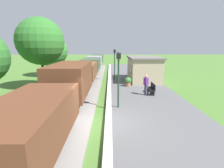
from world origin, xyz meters
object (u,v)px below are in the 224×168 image
(station_hut, at_px, (143,69))
(bench_near_hut, at_px, (152,88))
(tree_trackside_far, at_px, (40,41))
(tree_field_left, at_px, (51,51))
(lamp_post_near, at_px, (119,69))
(lamp_post_far, at_px, (115,58))
(freight_train, at_px, (88,68))
(person_waiting, at_px, (146,84))
(potted_planter, at_px, (128,82))
(bench_down_platform, at_px, (134,71))

(station_hut, xyz_separation_m, bench_near_hut, (-0.39, -5.85, -0.93))
(tree_trackside_far, bearing_deg, tree_field_left, 101.93)
(bench_near_hut, height_order, lamp_post_near, lamp_post_near)
(station_hut, distance_m, bench_near_hut, 5.94)
(lamp_post_near, distance_m, lamp_post_far, 9.67)
(freight_train, xyz_separation_m, lamp_post_far, (3.43, -1.42, 1.35))
(person_waiting, relative_size, potted_planter, 1.87)
(bench_near_hut, height_order, bench_down_platform, same)
(lamp_post_far, bearing_deg, potted_planter, -70.60)
(bench_near_hut, relative_size, tree_field_left, 0.25)
(freight_train, height_order, lamp_post_far, lamp_post_far)
(tree_trackside_far, bearing_deg, bench_down_platform, 36.57)
(bench_near_hut, relative_size, lamp_post_near, 0.41)
(tree_trackside_far, bearing_deg, station_hut, 14.61)
(potted_planter, distance_m, tree_trackside_far, 9.41)
(bench_down_platform, bearing_deg, station_hut, -85.45)
(station_hut, distance_m, tree_trackside_far, 11.42)
(freight_train, distance_m, bench_near_hut, 10.14)
(potted_planter, xyz_separation_m, tree_field_left, (-10.12, 7.73, 2.89))
(bench_near_hut, height_order, person_waiting, person_waiting)
(bench_near_hut, xyz_separation_m, person_waiting, (-0.58, -0.36, 0.46))
(freight_train, height_order, bench_down_platform, freight_train)
(bench_down_platform, bearing_deg, bench_near_hut, -90.00)
(person_waiting, bearing_deg, tree_field_left, -70.86)
(bench_near_hut, xyz_separation_m, lamp_post_far, (-2.99, 6.40, 2.08))
(bench_down_platform, distance_m, person_waiting, 11.08)
(station_hut, xyz_separation_m, potted_planter, (-2.12, -3.02, -0.93))
(freight_train, xyz_separation_m, tree_trackside_far, (-3.86, -4.75, 3.21))
(station_hut, bearing_deg, bench_near_hut, -93.77)
(freight_train, distance_m, bench_down_platform, 7.07)
(bench_down_platform, relative_size, tree_field_left, 0.25)
(bench_down_platform, bearing_deg, tree_field_left, -179.38)
(freight_train, height_order, lamp_post_near, lamp_post_near)
(lamp_post_near, distance_m, tree_field_left, 16.46)
(bench_down_platform, distance_m, tree_field_left, 12.21)
(station_hut, xyz_separation_m, tree_field_left, (-12.24, 4.72, 1.96))
(station_hut, xyz_separation_m, bench_down_platform, (-0.39, 4.84, -0.93))
(tree_trackside_far, bearing_deg, freight_train, 50.88)
(tree_field_left, bearing_deg, potted_planter, -37.38)
(lamp_post_near, bearing_deg, station_hut, 69.71)
(bench_near_hut, height_order, tree_field_left, tree_field_left)
(lamp_post_near, height_order, tree_trackside_far, tree_trackside_far)
(bench_near_hut, xyz_separation_m, potted_planter, (-1.73, 2.83, 0.00))
(station_hut, distance_m, person_waiting, 6.30)
(freight_train, height_order, potted_planter, freight_train)
(station_hut, bearing_deg, person_waiting, -98.80)
(station_hut, distance_m, lamp_post_far, 3.60)
(bench_near_hut, xyz_separation_m, lamp_post_near, (-2.99, -3.27, 2.08))
(person_waiting, height_order, tree_field_left, tree_field_left)
(potted_planter, bearing_deg, lamp_post_far, 109.40)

